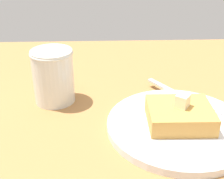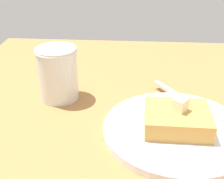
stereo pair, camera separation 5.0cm
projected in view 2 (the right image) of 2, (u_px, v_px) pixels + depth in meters
The scene contains 6 objects.
table_surface at pixel (214, 162), 43.40cm from camera, with size 93.84×93.84×2.96cm, color #A6723F.
plate at pixel (176, 130), 46.58cm from camera, with size 21.81×21.81×1.18cm.
toast_slice_center at pixel (177, 119), 45.70cm from camera, with size 8.19×9.48×2.77cm, color gold.
butter_pat_primary at pixel (180, 105), 44.76cm from camera, with size 1.93×1.74×1.93cm, color #F4ECC3.
fork at pixel (188, 102), 52.60cm from camera, with size 14.11×10.07×0.36cm.
syrup_jar at pixel (58, 76), 54.99cm from camera, with size 7.27×7.27×9.42cm.
Camera 2 is at (-34.82, 11.77, 30.45)cm, focal length 50.00 mm.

